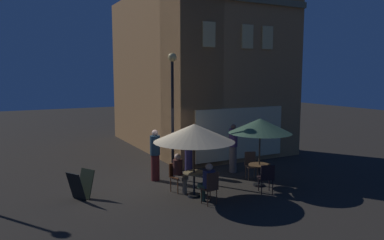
{
  "coord_description": "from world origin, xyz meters",
  "views": [
    {
      "loc": [
        -4.82,
        -10.77,
        3.69
      ],
      "look_at": [
        1.01,
        0.27,
        2.12
      ],
      "focal_mm": 34.34,
      "sensor_mm": 36.0,
      "label": 1
    }
  ],
  "objects": [
    {
      "name": "cafe_chair_0",
      "position": [
        2.36,
        -2.12,
        0.56
      ],
      "size": [
        0.56,
        0.56,
        0.93
      ],
      "rotation": [
        0.0,
        0.0,
        1.18
      ],
      "color": "black",
      "rests_on": "ground"
    },
    {
      "name": "cafe_chair_2",
      "position": [
        0.33,
        -2.16,
        0.56
      ],
      "size": [
        0.42,
        0.42,
        0.96
      ],
      "rotation": [
        0.0,
        0.0,
        1.67
      ],
      "color": "#4D2D1E",
      "rests_on": "ground"
    },
    {
      "name": "patio_umbrella_1",
      "position": [
        0.25,
        -1.31,
        1.95
      ],
      "size": [
        2.43,
        2.43,
        2.22
      ],
      "color": "black",
      "rests_on": "ground"
    },
    {
      "name": "cafe_table_0",
      "position": [
        2.67,
        -1.35,
        0.52
      ],
      "size": [
        0.71,
        0.71,
        0.72
      ],
      "color": "black",
      "rests_on": "ground"
    },
    {
      "name": "street_lamp_near_corner",
      "position": [
        0.49,
        0.72,
        2.92
      ],
      "size": [
        0.3,
        0.3,
        4.4
      ],
      "color": "black",
      "rests_on": "ground"
    },
    {
      "name": "patron_standing_4",
      "position": [
        2.87,
        0.48,
        0.93
      ],
      "size": [
        0.32,
        0.32,
        1.84
      ],
      "rotation": [
        0.0,
        0.0,
        3.21
      ],
      "color": "#78685E",
      "rests_on": "ground"
    },
    {
      "name": "patron_standing_3",
      "position": [
        -0.14,
        0.83,
        0.91
      ],
      "size": [
        0.35,
        0.35,
        1.79
      ],
      "rotation": [
        0.0,
        0.0,
        2.22
      ],
      "color": "#4A1919",
      "rests_on": "ground"
    },
    {
      "name": "cafe_chair_3",
      "position": [
        -0.01,
        -0.58,
        0.56
      ],
      "size": [
        0.5,
        0.5,
        0.9
      ],
      "rotation": [
        0.0,
        0.0,
        -1.22
      ],
      "color": "brown",
      "rests_on": "ground"
    },
    {
      "name": "cafe_table_1",
      "position": [
        0.25,
        -1.31,
        0.52
      ],
      "size": [
        0.66,
        0.66,
        0.76
      ],
      "color": "black",
      "rests_on": "ground"
    },
    {
      "name": "patron_standing_2",
      "position": [
        1.23,
        0.94,
        0.87
      ],
      "size": [
        0.33,
        0.33,
        1.71
      ],
      "rotation": [
        0.0,
        0.0,
        2.16
      ],
      "color": "#2C254B",
      "rests_on": "ground"
    },
    {
      "name": "cafe_chair_1",
      "position": [
        2.95,
        -0.53,
        0.56
      ],
      "size": [
        0.5,
        0.5,
        0.95
      ],
      "rotation": [
        0.0,
        0.0,
        -1.89
      ],
      "color": "brown",
      "rests_on": "ground"
    },
    {
      "name": "menu_sandwich_board",
      "position": [
        -2.82,
        0.05,
        0.44
      ],
      "size": [
        0.82,
        0.79,
        0.84
      ],
      "rotation": [
        0.0,
        0.0,
        0.52
      ],
      "color": "black",
      "rests_on": "ground"
    },
    {
      "name": "patron_seated_1",
      "position": [
        0.04,
        -0.71,
        0.69
      ],
      "size": [
        0.41,
        0.51,
        1.23
      ],
      "rotation": [
        0.0,
        0.0,
        -1.22
      ],
      "color": "#7C6B52",
      "rests_on": "ground"
    },
    {
      "name": "patron_seated_0",
      "position": [
        0.32,
        -2.01,
        0.68
      ],
      "size": [
        0.39,
        0.55,
        1.19
      ],
      "rotation": [
        0.0,
        0.0,
        1.67
      ],
      "color": "#2C4333",
      "rests_on": "ground"
    },
    {
      "name": "cafe_building",
      "position": [
        3.01,
        4.59,
        3.78
      ],
      "size": [
        6.07,
        9.03,
        7.56
      ],
      "color": "#A57242",
      "rests_on": "ground"
    },
    {
      "name": "ground_plane",
      "position": [
        0.0,
        0.0,
        0.0
      ],
      "size": [
        60.0,
        60.0,
        0.0
      ],
      "primitive_type": "plane",
      "color": "#28241F"
    },
    {
      "name": "patio_umbrella_0",
      "position": [
        2.67,
        -1.35,
        2.01
      ],
      "size": [
        2.06,
        2.06,
        2.26
      ],
      "color": "black",
      "rests_on": "ground"
    }
  ]
}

